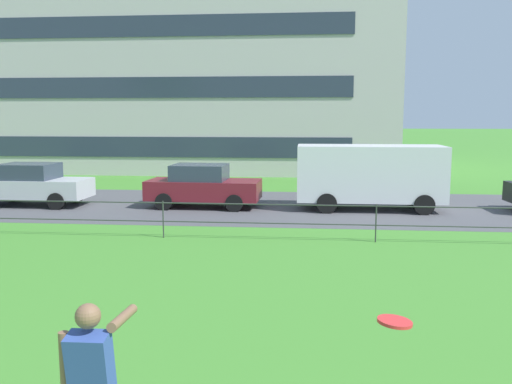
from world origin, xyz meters
TOP-DOWN VIEW (x-y plane):
  - street_strip at (0.00, 19.51)m, footprint 80.00×7.67m
  - park_fence at (0.00, 14.09)m, footprint 33.73×0.04m
  - frisbee at (4.51, 4.14)m, footprint 0.31×0.31m
  - car_silver_far_right at (-6.16, 18.89)m, footprint 4.01×1.83m
  - car_maroon_right at (0.11, 19.11)m, footprint 4.06×1.93m
  - panel_van_center at (6.01, 19.19)m, footprint 5.00×2.11m
  - apartment_building_background at (-7.41, 35.55)m, footprint 32.56×13.34m

SIDE VIEW (x-z plane):
  - street_strip at x=0.00m, z-range 0.00..0.01m
  - park_fence at x=0.00m, z-range 0.18..1.18m
  - car_silver_far_right at x=-6.16m, z-range 0.01..1.55m
  - car_maroon_right at x=0.11m, z-range 0.01..1.55m
  - panel_van_center at x=6.01m, z-range 0.15..2.39m
  - frisbee at x=4.51m, z-range 1.65..1.70m
  - apartment_building_background at x=-7.41m, z-range 0.00..13.14m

